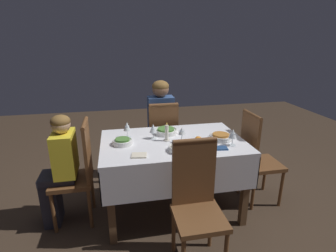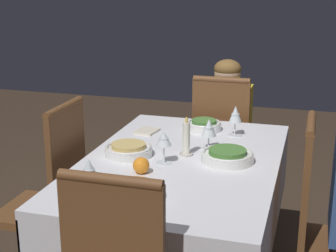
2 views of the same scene
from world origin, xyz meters
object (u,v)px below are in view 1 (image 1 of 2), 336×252
(person_adult_denim, at_px, (160,123))
(wine_glass_west, at_px, (127,127))
(wine_glass_east, at_px, (233,134))
(bowl_south, at_px, (181,148))
(wine_glass_south, at_px, (182,132))
(chair_south, at_px, (197,200))
(dining_table, at_px, (173,151))
(bowl_west, at_px, (123,142))
(bowl_north, at_px, (166,131))
(bowl_east, at_px, (221,137))
(napkin_red_folded, at_px, (219,148))
(chair_west, at_px, (79,170))
(candle_centerpiece, at_px, (167,134))
(napkin_spare_side, at_px, (139,155))
(person_child_yellow, at_px, (59,166))
(orange_fruit, at_px, (198,140))
(wine_glass_north, at_px, (153,129))
(chair_north, at_px, (162,139))
(chair_east, at_px, (256,156))

(person_adult_denim, bearing_deg, wine_glass_west, 55.22)
(wine_glass_west, height_order, wine_glass_east, wine_glass_west)
(bowl_south, height_order, wine_glass_south, wine_glass_south)
(chair_south, xyz_separation_m, wine_glass_west, (-0.45, 0.80, 0.34))
(dining_table, distance_m, bowl_west, 0.48)
(bowl_north, xyz_separation_m, bowl_east, (0.48, -0.26, 0.00))
(dining_table, distance_m, napkin_red_folded, 0.45)
(chair_west, xyz_separation_m, bowl_south, (0.89, -0.27, 0.26))
(bowl_east, relative_size, candle_centerpiece, 1.18)
(chair_west, relative_size, napkin_red_folded, 6.32)
(napkin_spare_side, bearing_deg, wine_glass_west, 98.96)
(person_child_yellow, xyz_separation_m, wine_glass_east, (1.52, -0.24, 0.28))
(chair_west, distance_m, napkin_spare_side, 0.66)
(wine_glass_south, bearing_deg, orange_fruit, -22.12)
(orange_fruit, distance_m, napkin_red_folded, 0.21)
(dining_table, xyz_separation_m, wine_glass_north, (-0.17, 0.09, 0.21))
(wine_glass_east, bearing_deg, bowl_south, -176.52)
(chair_west, relative_size, bowl_south, 4.58)
(candle_centerpiece, distance_m, napkin_spare_side, 0.40)
(dining_table, relative_size, wine_glass_west, 8.50)
(bowl_north, xyz_separation_m, wine_glass_east, (0.52, -0.41, 0.08))
(bowl_west, distance_m, napkin_red_folded, 0.85)
(chair_north, relative_size, chair_west, 1.00)
(chair_west, height_order, chair_east, same)
(wine_glass_west, xyz_separation_m, napkin_spare_side, (0.07, -0.44, -0.10))
(chair_south, distance_m, wine_glass_east, 0.70)
(chair_south, height_order, bowl_east, chair_south)
(bowl_west, relative_size, candle_centerpiece, 1.00)
(wine_glass_west, relative_size, bowl_east, 0.74)
(candle_centerpiece, bearing_deg, wine_glass_east, -21.79)
(bowl_north, xyz_separation_m, bowl_west, (-0.43, -0.20, 0.00))
(wine_glass_south, distance_m, napkin_red_folded, 0.36)
(chair_east, distance_m, bowl_north, 0.96)
(wine_glass_north, bearing_deg, napkin_red_folded, -33.91)
(napkin_spare_side, bearing_deg, chair_east, 12.18)
(wine_glass_east, bearing_deg, wine_glass_west, 157.01)
(chair_west, bearing_deg, wine_glass_west, 107.09)
(dining_table, distance_m, wine_glass_north, 0.28)
(candle_centerpiece, distance_m, napkin_red_folded, 0.49)
(wine_glass_west, bearing_deg, wine_glass_north, -19.41)
(bowl_north, height_order, bowl_east, same)
(napkin_red_folded, bearing_deg, orange_fruit, 133.67)
(orange_fruit, height_order, napkin_red_folded, orange_fruit)
(bowl_west, bearing_deg, wine_glass_south, -6.16)
(wine_glass_south, relative_size, orange_fruit, 2.13)
(chair_south, bearing_deg, wine_glass_west, 119.50)
(wine_glass_north, relative_size, wine_glass_south, 0.99)
(candle_centerpiece, bearing_deg, chair_west, 178.44)
(wine_glass_west, xyz_separation_m, wine_glass_east, (0.90, -0.38, 0.00))
(bowl_north, height_order, candle_centerpiece, candle_centerpiece)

